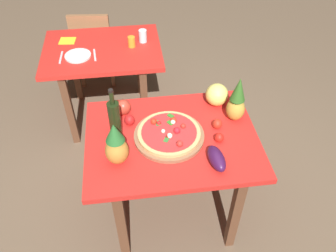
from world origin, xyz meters
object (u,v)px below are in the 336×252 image
(bell_pepper, at_px, (123,107))
(fork_utensil, at_px, (61,57))
(drinking_glass_juice, at_px, (132,42))
(dinner_plate, at_px, (78,56))
(tomato_beside_pepper, at_px, (219,138))
(display_table, at_px, (172,148))
(knife_utensil, at_px, (95,55))
(pizza, at_px, (169,132))
(napkin_folded, at_px, (67,41))
(pineapple_right, at_px, (116,145))
(dining_chair, at_px, (94,43))
(drinking_glass_water, at_px, (143,36))
(background_table, at_px, (103,60))
(eggplant, at_px, (217,158))
(melon, at_px, (217,95))
(wine_bottle, at_px, (115,118))
(tomato_near_board, at_px, (129,120))
(pineapple_left, at_px, (237,101))
(pizza_board, at_px, (169,136))
(tomato_at_corner, at_px, (217,124))

(bell_pepper, height_order, fork_utensil, bell_pepper)
(drinking_glass_juice, relative_size, dinner_plate, 0.42)
(bell_pepper, xyz_separation_m, tomato_beside_pepper, (0.59, -0.35, -0.02))
(display_table, bearing_deg, knife_utensil, 116.18)
(pizza, bearing_deg, napkin_folded, 119.57)
(pineapple_right, relative_size, drinking_glass_juice, 3.24)
(dining_chair, xyz_separation_m, tomato_beside_pepper, (0.87, -1.84, 0.33))
(tomato_beside_pepper, bearing_deg, drinking_glass_water, 106.38)
(dinner_plate, distance_m, knife_utensil, 0.14)
(drinking_glass_water, bearing_deg, bell_pepper, -102.44)
(tomato_beside_pepper, bearing_deg, dinner_plate, 130.12)
(background_table, height_order, drinking_glass_water, drinking_glass_water)
(pineapple_right, xyz_separation_m, eggplant, (0.58, -0.10, -0.09))
(eggplant, distance_m, drinking_glass_water, 1.51)
(display_table, bearing_deg, napkin_folded, 120.06)
(background_table, xyz_separation_m, melon, (0.82, -0.86, 0.20))
(dinner_plate, bearing_deg, dining_chair, 84.18)
(wine_bottle, height_order, tomato_near_board, wine_bottle)
(pineapple_left, relative_size, tomato_near_board, 4.60)
(tomato_near_board, bearing_deg, napkin_folded, 113.29)
(pizza_board, height_order, tomato_near_board, tomato_near_board)
(pizza_board, height_order, wine_bottle, wine_bottle)
(pineapple_left, xyz_separation_m, dinner_plate, (-1.10, 0.92, -0.14))
(melon, height_order, drinking_glass_water, melon)
(melon, distance_m, tomato_beside_pepper, 0.38)
(eggplant, bearing_deg, drinking_glass_water, 102.24)
(tomato_near_board, bearing_deg, pineapple_right, -105.18)
(pizza, relative_size, pineapple_left, 1.21)
(bell_pepper, bearing_deg, drinking_glass_juice, 83.21)
(melon, xyz_separation_m, drinking_glass_juice, (-0.55, 0.86, -0.03))
(tomato_at_corner, bearing_deg, display_table, -171.18)
(pineapple_left, xyz_separation_m, knife_utensil, (-0.96, 0.92, -0.14))
(pizza, bearing_deg, drinking_glass_juice, 98.79)
(eggplant, xyz_separation_m, tomato_beside_pepper, (0.06, 0.18, -0.01))
(drinking_glass_water, bearing_deg, eggplant, -77.76)
(display_table, relative_size, knife_utensil, 6.17)
(wine_bottle, bearing_deg, pineapple_right, -89.15)
(pizza_board, relative_size, dinner_plate, 2.06)
(background_table, xyz_separation_m, tomato_near_board, (0.19, -1.00, 0.16))
(tomato_beside_pepper, bearing_deg, display_table, 165.26)
(pizza_board, xyz_separation_m, drinking_glass_juice, (-0.18, 1.15, 0.03))
(wine_bottle, relative_size, tomato_near_board, 5.02)
(eggplant, xyz_separation_m, dinner_plate, (-0.89, 1.30, -0.04))
(pineapple_right, distance_m, fork_utensil, 1.29)
(pizza_board, bearing_deg, pineapple_right, -154.20)
(tomato_beside_pepper, bearing_deg, knife_utensil, 125.68)
(pizza, relative_size, knife_utensil, 2.24)
(fork_utensil, bearing_deg, drinking_glass_juice, 11.46)
(pizza_board, height_order, tomato_at_corner, tomato_at_corner)
(dining_chair, height_order, tomato_beside_pepper, dining_chair)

